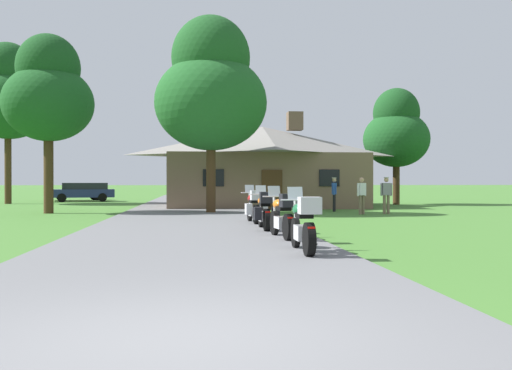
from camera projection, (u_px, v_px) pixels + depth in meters
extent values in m
plane|color=#42752D|center=(192.00, 215.00, 24.95)|extent=(500.00, 500.00, 0.00)
cube|color=slate|center=(192.00, 217.00, 22.96)|extent=(6.40, 80.00, 0.06)
cylinder|color=black|center=(296.00, 232.00, 12.12)|extent=(0.11, 0.64, 0.64)
cylinder|color=black|center=(309.00, 239.00, 10.69)|extent=(0.15, 0.64, 0.64)
cube|color=silver|center=(302.00, 233.00, 11.39)|extent=(0.26, 0.56, 0.30)
ellipsoid|color=#195B33|center=(300.00, 210.00, 11.64)|extent=(0.30, 0.52, 0.26)
cube|color=black|center=(304.00, 215.00, 11.19)|extent=(0.28, 0.52, 0.10)
cylinder|color=silver|center=(296.00, 200.00, 12.08)|extent=(0.66, 0.03, 0.03)
cylinder|color=silver|center=(296.00, 216.00, 12.12)|extent=(0.06, 0.24, 0.73)
cube|color=#B2BCC6|center=(295.00, 193.00, 12.18)|extent=(0.32, 0.11, 0.27)
sphere|color=silver|center=(296.00, 206.00, 12.08)|extent=(0.11, 0.11, 0.11)
cube|color=#B7B7BC|center=(310.00, 205.00, 10.64)|extent=(0.40, 0.36, 0.32)
cube|color=red|center=(312.00, 228.00, 10.47)|extent=(0.14, 0.03, 0.06)
cylinder|color=silver|center=(313.00, 243.00, 11.03)|extent=(0.07, 0.55, 0.07)
cylinder|color=black|center=(275.00, 223.00, 14.99)|extent=(0.17, 0.65, 0.64)
cylinder|color=black|center=(288.00, 227.00, 13.58)|extent=(0.21, 0.65, 0.64)
cube|color=silver|center=(281.00, 223.00, 14.27)|extent=(0.31, 0.58, 0.30)
ellipsoid|color=orange|center=(279.00, 204.00, 14.52)|extent=(0.35, 0.55, 0.26)
cube|color=black|center=(283.00, 209.00, 14.07)|extent=(0.33, 0.54, 0.10)
cylinder|color=silver|center=(275.00, 196.00, 14.95)|extent=(0.66, 0.09, 0.03)
cylinder|color=silver|center=(275.00, 209.00, 14.99)|extent=(0.08, 0.24, 0.73)
cube|color=#B2BCC6|center=(274.00, 191.00, 15.05)|extent=(0.33, 0.14, 0.27)
sphere|color=silver|center=(275.00, 202.00, 14.95)|extent=(0.11, 0.11, 0.11)
cube|color=black|center=(289.00, 200.00, 13.53)|extent=(0.43, 0.40, 0.32)
cube|color=red|center=(291.00, 218.00, 13.36)|extent=(0.14, 0.04, 0.06)
cylinder|color=silver|center=(291.00, 230.00, 13.92)|extent=(0.12, 0.55, 0.07)
cylinder|color=black|center=(261.00, 217.00, 17.59)|extent=(0.11, 0.64, 0.64)
cylinder|color=black|center=(267.00, 220.00, 16.16)|extent=(0.15, 0.64, 0.64)
cube|color=silver|center=(264.00, 216.00, 16.86)|extent=(0.26, 0.56, 0.30)
ellipsoid|color=orange|center=(263.00, 201.00, 17.11)|extent=(0.30, 0.52, 0.26)
cube|color=black|center=(265.00, 204.00, 16.66)|extent=(0.28, 0.52, 0.10)
cylinder|color=silver|center=(261.00, 194.00, 17.55)|extent=(0.66, 0.03, 0.03)
cylinder|color=silver|center=(261.00, 205.00, 17.59)|extent=(0.06, 0.24, 0.73)
cube|color=#B2BCC6|center=(261.00, 190.00, 17.65)|extent=(0.32, 0.11, 0.27)
sphere|color=silver|center=(261.00, 199.00, 17.55)|extent=(0.11, 0.11, 0.11)
cube|color=black|center=(267.00, 198.00, 16.11)|extent=(0.40, 0.36, 0.32)
cube|color=red|center=(268.00, 212.00, 15.94)|extent=(0.14, 0.03, 0.06)
cylinder|color=silver|center=(270.00, 223.00, 16.50)|extent=(0.07, 0.55, 0.07)
cube|color=black|center=(258.00, 214.00, 16.18)|extent=(0.20, 0.40, 0.36)
cube|color=black|center=(276.00, 213.00, 16.24)|extent=(0.20, 0.40, 0.36)
cylinder|color=black|center=(250.00, 212.00, 20.31)|extent=(0.15, 0.65, 0.64)
cylinder|color=black|center=(257.00, 214.00, 18.89)|extent=(0.19, 0.65, 0.64)
cube|color=silver|center=(253.00, 212.00, 19.58)|extent=(0.29, 0.58, 0.30)
ellipsoid|color=maroon|center=(252.00, 198.00, 19.83)|extent=(0.33, 0.54, 0.26)
cube|color=black|center=(254.00, 201.00, 19.38)|extent=(0.31, 0.54, 0.10)
cylinder|color=silver|center=(250.00, 193.00, 20.26)|extent=(0.66, 0.07, 0.03)
cylinder|color=silver|center=(250.00, 202.00, 20.30)|extent=(0.07, 0.24, 0.73)
cube|color=#B2BCC6|center=(249.00, 189.00, 20.36)|extent=(0.33, 0.13, 0.27)
sphere|color=silver|center=(250.00, 197.00, 20.26)|extent=(0.11, 0.11, 0.11)
cube|color=#B7B7BC|center=(257.00, 195.00, 18.83)|extent=(0.42, 0.38, 0.32)
cube|color=red|center=(258.00, 208.00, 18.67)|extent=(0.14, 0.04, 0.06)
cylinder|color=silver|center=(259.00, 217.00, 19.23)|extent=(0.10, 0.55, 0.07)
cube|color=#B7B7BC|center=(249.00, 209.00, 18.89)|extent=(0.22, 0.41, 0.36)
cube|color=#B7B7BC|center=(264.00, 209.00, 18.98)|extent=(0.22, 0.41, 0.36)
cube|color=brown|center=(262.00, 181.00, 34.26)|extent=(11.03, 8.64, 3.06)
pyramid|color=gray|center=(262.00, 141.00, 34.25)|extent=(11.69, 9.16, 1.75)
cube|color=brown|center=(295.00, 121.00, 34.45)|extent=(0.90, 0.90, 1.10)
cube|color=#472D19|center=(272.00, 190.00, 29.94)|extent=(1.10, 0.08, 2.10)
cube|color=black|center=(213.00, 178.00, 29.61)|extent=(1.10, 0.06, 0.90)
cube|color=black|center=(329.00, 178.00, 30.26)|extent=(1.10, 0.06, 0.90)
cylinder|color=black|center=(334.00, 203.00, 28.14)|extent=(0.14, 0.14, 0.86)
cylinder|color=black|center=(334.00, 203.00, 27.96)|extent=(0.14, 0.14, 0.86)
cube|color=#2D56AD|center=(334.00, 189.00, 28.05)|extent=(0.32, 0.41, 0.56)
cylinder|color=#2D56AD|center=(334.00, 189.00, 28.27)|extent=(0.09, 0.09, 0.58)
cylinder|color=#2D56AD|center=(334.00, 189.00, 27.82)|extent=(0.09, 0.09, 0.58)
sphere|color=tan|center=(334.00, 180.00, 28.04)|extent=(0.21, 0.21, 0.21)
cylinder|color=#B2AD99|center=(334.00, 178.00, 28.04)|extent=(0.22, 0.22, 0.05)
cylinder|color=#75664C|center=(363.00, 205.00, 25.67)|extent=(0.14, 0.14, 0.86)
cylinder|color=#75664C|center=(360.00, 205.00, 25.56)|extent=(0.14, 0.14, 0.86)
cube|color=silver|center=(362.00, 189.00, 25.61)|extent=(0.42, 0.37, 0.56)
cylinder|color=silver|center=(365.00, 190.00, 25.75)|extent=(0.09, 0.09, 0.58)
cylinder|color=silver|center=(358.00, 190.00, 25.48)|extent=(0.09, 0.09, 0.58)
sphere|color=tan|center=(362.00, 180.00, 25.61)|extent=(0.21, 0.21, 0.21)
cylinder|color=#75664C|center=(388.00, 205.00, 25.88)|extent=(0.14, 0.14, 0.86)
cylinder|color=#75664C|center=(384.00, 205.00, 25.87)|extent=(0.14, 0.14, 0.86)
cube|color=gray|center=(386.00, 189.00, 25.87)|extent=(0.36, 0.22, 0.56)
cylinder|color=gray|center=(391.00, 189.00, 25.90)|extent=(0.09, 0.09, 0.58)
cylinder|color=gray|center=(381.00, 189.00, 25.85)|extent=(0.09, 0.09, 0.58)
sphere|color=tan|center=(386.00, 180.00, 25.87)|extent=(0.21, 0.21, 0.21)
cylinder|color=#B2AD99|center=(386.00, 178.00, 25.87)|extent=(0.22, 0.22, 0.05)
cylinder|color=#422D19|center=(211.00, 174.00, 26.26)|extent=(0.44, 0.44, 3.70)
ellipsoid|color=#1E5623|center=(211.00, 103.00, 26.24)|extent=(5.19, 5.19, 4.41)
ellipsoid|color=#1B4E20|center=(211.00, 58.00, 26.23)|extent=(3.64, 3.64, 3.90)
cylinder|color=#422D19|center=(396.00, 181.00, 36.87)|extent=(0.44, 0.44, 3.07)
ellipsoid|color=#194C1E|center=(396.00, 139.00, 36.85)|extent=(4.28, 4.28, 3.63)
ellipsoid|color=#16441B|center=(396.00, 113.00, 36.84)|extent=(2.99, 2.99, 3.21)
cylinder|color=#422D19|center=(8.00, 165.00, 38.02)|extent=(0.44, 0.44, 5.16)
ellipsoid|color=#194C1E|center=(8.00, 105.00, 38.00)|extent=(5.39, 5.39, 4.58)
ellipsoid|color=#16441B|center=(8.00, 73.00, 37.99)|extent=(3.77, 3.77, 4.04)
cylinder|color=#422D19|center=(49.00, 171.00, 26.42)|extent=(0.44, 0.44, 3.98)
ellipsoid|color=#194C1E|center=(48.00, 103.00, 26.41)|extent=(4.16, 4.16, 3.54)
ellipsoid|color=#16441B|center=(48.00, 68.00, 26.40)|extent=(2.91, 2.91, 3.12)
cube|color=navy|center=(82.00, 193.00, 42.32)|extent=(4.87, 2.71, 0.60)
cube|color=black|center=(85.00, 186.00, 42.38)|extent=(3.48, 2.22, 0.48)
cylinder|color=black|center=(62.00, 198.00, 41.09)|extent=(0.67, 0.34, 0.64)
cylinder|color=black|center=(62.00, 197.00, 42.70)|extent=(0.67, 0.34, 0.64)
cylinder|color=black|center=(102.00, 197.00, 41.94)|extent=(0.67, 0.34, 0.64)
cylinder|color=black|center=(102.00, 197.00, 43.56)|extent=(0.67, 0.34, 0.64)
cube|color=maroon|center=(78.00, 193.00, 45.07)|extent=(4.56, 2.99, 0.46)
cube|color=black|center=(77.00, 188.00, 45.03)|extent=(2.28, 2.10, 0.42)
cylinder|color=black|center=(62.00, 197.00, 43.78)|extent=(0.68, 0.40, 0.64)
cylinder|color=black|center=(60.00, 196.00, 45.34)|extent=(0.68, 0.40, 0.64)
cylinder|color=black|center=(97.00, 196.00, 44.80)|extent=(0.68, 0.40, 0.64)
cylinder|color=black|center=(94.00, 196.00, 46.36)|extent=(0.68, 0.40, 0.64)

